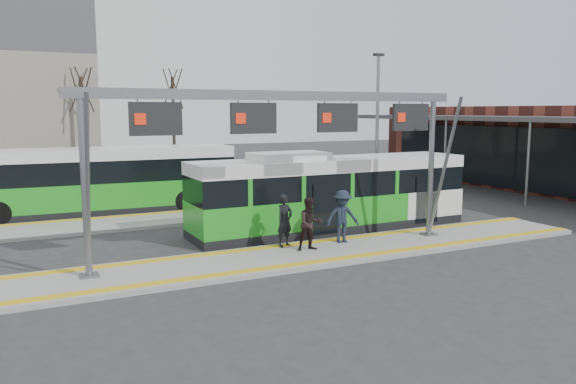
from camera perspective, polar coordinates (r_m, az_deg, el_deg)
name	(u,v)px	position (r m, az deg, el deg)	size (l,w,h in m)	color
ground	(301,258)	(18.35, 1.34, -6.68)	(120.00, 120.00, 0.00)	#2D2D30
platform_main	(301,255)	(18.33, 1.34, -6.45)	(22.00, 3.00, 0.15)	gray
platform_second	(129,222)	(24.55, -15.82, -2.98)	(20.00, 3.00, 0.15)	gray
tactile_main	(301,253)	(18.31, 1.34, -6.19)	(22.00, 2.65, 0.02)	gold
tactile_second	(124,216)	(25.65, -16.29, -2.33)	(20.00, 0.35, 0.02)	gold
gantry	(288,124)	(17.81, 0.00, 6.88)	(13.00, 1.68, 5.20)	slate
hero_bus	(331,194)	(22.40, 4.39, -0.19)	(11.53, 2.59, 3.16)	black
bg_bus_green	(101,181)	(27.33, -18.46, 1.04)	(12.19, 2.97, 3.03)	black
passenger_a	(285,220)	(19.02, -0.33, -2.91)	(0.65, 0.43, 1.79)	black
passenger_b	(310,224)	(18.53, 2.27, -3.26)	(0.86, 0.67, 1.76)	black
passenger_c	(342,216)	(19.68, 5.54, -2.49)	(1.19, 0.68, 1.84)	#1B2331
tree_left	(81,91)	(44.91, -20.27, 9.65)	(1.40, 1.40, 8.17)	#382B21
tree_mid	(173,89)	(52.01, -11.63, 10.18)	(1.40, 1.40, 8.72)	#382B21
lamp_east	(377,127)	(27.30, 9.04, 6.50)	(0.50, 0.25, 7.39)	slate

